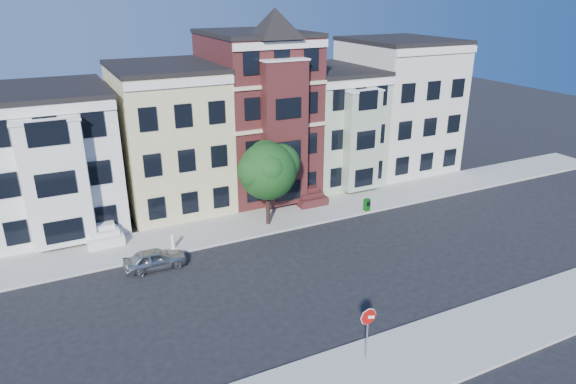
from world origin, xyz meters
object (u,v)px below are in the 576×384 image
stop_sign (367,331)px  newspaper_box (367,205)px  parked_car (155,259)px  fire_hydrant (173,243)px  street_tree (267,175)px

stop_sign → newspaper_box: bearing=76.9°
parked_car → stop_sign: stop_sign is taller
fire_hydrant → stop_sign: (4.82, -13.82, 1.07)m
parked_car → fire_hydrant: bearing=-39.8°
newspaper_box → stop_sign: size_ratio=0.31×
stop_sign → street_tree: bearing=103.9°
street_tree → newspaper_box: (7.35, -1.08, -3.09)m
street_tree → newspaper_box: 8.05m
newspaper_box → street_tree: bearing=165.0°
newspaper_box → parked_car: bearing=178.4°
street_tree → newspaper_box: bearing=-8.4°
fire_hydrant → stop_sign: bearing=-70.8°
street_tree → parked_car: (-8.25, -2.45, -3.08)m
street_tree → fire_hydrant: bearing=-173.7°
parked_car → newspaper_box: 15.66m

